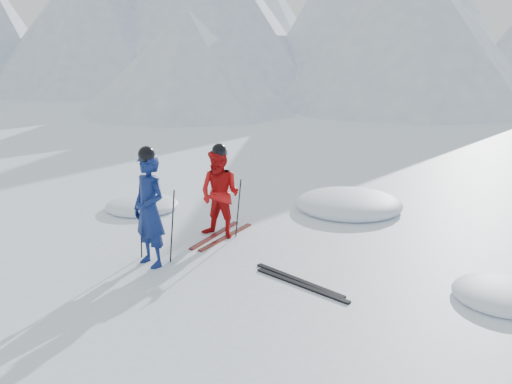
% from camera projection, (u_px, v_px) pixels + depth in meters
% --- Properties ---
extents(ground, '(160.00, 160.00, 0.00)m').
position_uv_depth(ground, '(323.00, 280.00, 8.21)').
color(ground, white).
rests_on(ground, ground).
extents(skier_blue, '(0.77, 0.62, 1.84)m').
position_uv_depth(skier_blue, '(149.00, 210.00, 8.56)').
color(skier_blue, navy).
rests_on(skier_blue, ground).
extents(skier_red, '(0.82, 0.65, 1.65)m').
position_uv_depth(skier_red, '(220.00, 194.00, 9.90)').
color(skier_red, '#BB0E0F').
rests_on(skier_red, ground).
extents(pole_blue_left, '(0.12, 0.09, 1.22)m').
position_uv_depth(pole_blue_left, '(141.00, 223.00, 8.90)').
color(pole_blue_left, black).
rests_on(pole_blue_left, ground).
extents(pole_blue_right, '(0.12, 0.07, 1.22)m').
position_uv_depth(pole_blue_right, '(172.00, 226.00, 8.75)').
color(pole_blue_right, black).
rests_on(pole_blue_right, ground).
extents(pole_red_left, '(0.11, 0.09, 1.10)m').
position_uv_depth(pole_red_left, '(213.00, 203.00, 10.31)').
color(pole_red_left, black).
rests_on(pole_red_left, ground).
extents(pole_red_right, '(0.11, 0.08, 1.10)m').
position_uv_depth(pole_red_right, '(238.00, 208.00, 9.97)').
color(pole_red_right, black).
rests_on(pole_red_right, ground).
extents(ski_worn_left, '(0.10, 1.70, 0.03)m').
position_uv_depth(ski_worn_left, '(215.00, 235.00, 10.15)').
color(ski_worn_left, black).
rests_on(ski_worn_left, ground).
extents(ski_worn_right, '(0.19, 1.70, 0.03)m').
position_uv_depth(ski_worn_right, '(226.00, 237.00, 10.05)').
color(ski_worn_right, black).
rests_on(ski_worn_right, ground).
extents(ski_loose_a, '(1.63, 0.65, 0.03)m').
position_uv_depth(ski_loose_a, '(299.00, 280.00, 8.16)').
color(ski_loose_a, black).
rests_on(ski_loose_a, ground).
extents(ski_loose_b, '(1.65, 0.59, 0.03)m').
position_uv_depth(ski_loose_b, '(301.00, 285.00, 7.99)').
color(ski_loose_b, black).
rests_on(ski_loose_b, ground).
extents(snow_lumps, '(10.01, 7.01, 0.51)m').
position_uv_depth(snow_lumps, '(327.00, 222.00, 10.95)').
color(snow_lumps, white).
rests_on(snow_lumps, ground).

